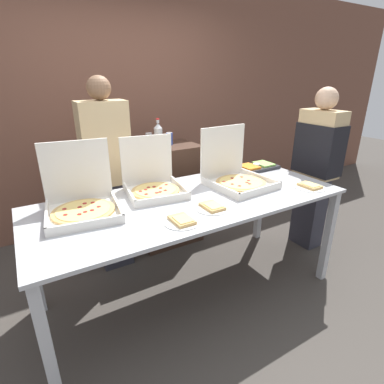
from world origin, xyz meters
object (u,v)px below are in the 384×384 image
at_px(pizza_box_near_right, 236,175).
at_px(soda_can_colored, 169,139).
at_px(paper_plate_front_left, 182,221).
at_px(soda_can_silver, 149,139).
at_px(person_guest_cap, 108,175).
at_px(pizza_box_far_left, 82,201).
at_px(paper_plate_front_right, 310,186).
at_px(soda_bottle, 158,135).
at_px(paper_plate_front_center, 212,207).
at_px(pizza_box_near_left, 153,183).
at_px(veggie_tray, 256,167).
at_px(person_server_vest, 317,163).

distance_m(pizza_box_near_right, soda_can_colored, 0.89).
relative_size(pizza_box_near_right, paper_plate_front_left, 2.18).
height_order(soda_can_silver, person_guest_cap, person_guest_cap).
bearing_deg(pizza_box_far_left, paper_plate_front_left, -36.31).
height_order(paper_plate_front_right, soda_bottle, soda_bottle).
distance_m(soda_bottle, person_guest_cap, 0.63).
bearing_deg(paper_plate_front_left, paper_plate_front_center, 14.94).
bearing_deg(soda_can_colored, pizza_box_near_left, -125.86).
distance_m(pizza_box_near_right, paper_plate_front_right, 0.61).
height_order(paper_plate_front_center, veggie_tray, veggie_tray).
relative_size(veggie_tray, soda_bottle, 1.51).
distance_m(paper_plate_front_right, soda_can_colored, 1.42).
bearing_deg(soda_bottle, pizza_box_near_right, -67.28).
bearing_deg(paper_plate_front_left, soda_can_silver, 74.91).
bearing_deg(soda_can_silver, soda_bottle, -77.16).
bearing_deg(paper_plate_front_center, person_guest_cap, 113.89).
bearing_deg(pizza_box_near_left, person_server_vest, 0.99).
bearing_deg(person_guest_cap, soda_bottle, -168.15).
distance_m(pizza_box_near_right, soda_can_silver, 1.04).
xyz_separation_m(pizza_box_far_left, paper_plate_front_right, (1.70, -0.47, -0.07)).
bearing_deg(paper_plate_front_left, person_guest_cap, 98.36).
xyz_separation_m(pizza_box_far_left, soda_can_silver, (0.86, 0.86, 0.18)).
xyz_separation_m(pizza_box_near_right, paper_plate_front_left, (-0.73, -0.38, -0.07)).
bearing_deg(paper_plate_front_right, paper_plate_front_center, 175.81).
distance_m(pizza_box_near_right, person_server_vest, 1.02).
relative_size(paper_plate_front_center, soda_bottle, 0.85).
bearing_deg(soda_can_silver, pizza_box_near_left, -111.32).
distance_m(paper_plate_front_right, soda_bottle, 1.45).
xyz_separation_m(soda_bottle, soda_can_colored, (0.15, 0.06, -0.06)).
xyz_separation_m(paper_plate_front_right, person_server_vest, (0.54, 0.36, 0.03)).
bearing_deg(person_server_vest, soda_can_colored, 54.15).
height_order(pizza_box_near_left, paper_plate_front_center, pizza_box_near_left).
xyz_separation_m(soda_can_colored, person_server_vest, (1.20, -0.87, -0.21)).
bearing_deg(veggie_tray, pizza_box_near_left, -177.19).
bearing_deg(paper_plate_front_left, veggie_tray, 27.88).
height_order(pizza_box_near_right, soda_can_silver, pizza_box_near_right).
distance_m(pizza_box_far_left, veggie_tray, 1.68).
bearing_deg(pizza_box_far_left, soda_can_silver, 52.43).
bearing_deg(paper_plate_front_center, pizza_box_near_left, 114.10).
height_order(soda_bottle, soda_can_silver, soda_bottle).
height_order(soda_can_silver, person_server_vest, person_server_vest).
bearing_deg(person_server_vest, pizza_box_near_left, 83.29).
xyz_separation_m(paper_plate_front_right, paper_plate_front_center, (-0.92, 0.07, 0.00)).
bearing_deg(person_guest_cap, paper_plate_front_left, 98.36).
bearing_deg(soda_can_silver, person_guest_cap, -152.14).
height_order(paper_plate_front_center, soda_bottle, soda_bottle).
height_order(soda_bottle, person_guest_cap, person_guest_cap).
height_order(paper_plate_front_center, soda_can_colored, soda_can_colored).
xyz_separation_m(paper_plate_front_left, soda_can_silver, (0.36, 1.33, 0.25)).
bearing_deg(person_server_vest, pizza_box_far_left, 87.31).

